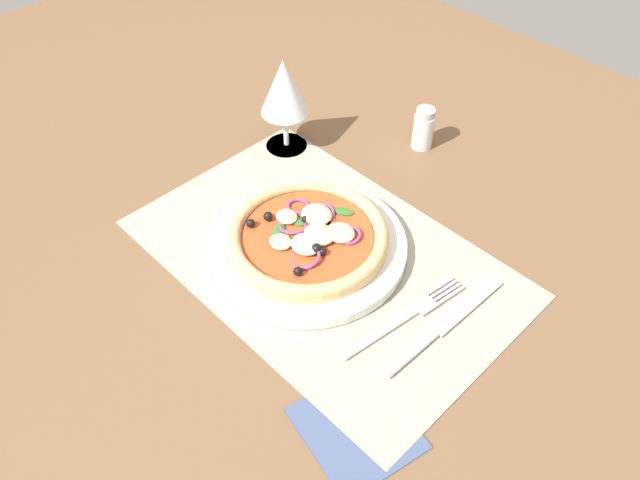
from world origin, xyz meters
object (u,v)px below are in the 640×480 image
at_px(knife, 445,323).
at_px(wine_glass, 284,89).
at_px(pizza, 308,236).
at_px(napkin, 356,428).
at_px(plate, 308,246).
at_px(pepper_shaker, 423,128).
at_px(fork, 410,314).

relative_size(knife, wine_glass, 1.34).
relative_size(pizza, napkin, 1.76).
xyz_separation_m(plate, pizza, (0.00, 0.00, 0.02)).
distance_m(pizza, pepper_shaker, 0.29).
bearing_deg(knife, pizza, 100.73).
height_order(wine_glass, napkin, wine_glass).
relative_size(plate, knife, 1.28).
distance_m(knife, napkin, 0.17).
height_order(pizza, pepper_shaker, pepper_shaker).
distance_m(knife, wine_glass, 0.41).
height_order(knife, pepper_shaker, pepper_shaker).
height_order(plate, napkin, plate).
bearing_deg(pizza, fork, 4.23).
bearing_deg(pizza, napkin, -32.54).
height_order(wine_glass, pepper_shaker, wine_glass).
bearing_deg(plate, napkin, -32.40).
xyz_separation_m(pizza, napkin, (0.21, -0.14, -0.03)).
height_order(pizza, napkin, pizza).
bearing_deg(knife, plate, 100.91).
bearing_deg(wine_glass, napkin, -33.81).
height_order(fork, wine_glass, wine_glass).
xyz_separation_m(knife, napkin, (0.02, -0.17, -0.00)).
bearing_deg(napkin, pizza, 147.46).
bearing_deg(plate, knife, 9.19).
bearing_deg(plate, pepper_shaker, 98.17).
distance_m(wine_glass, pepper_shaker, 0.22).
bearing_deg(wine_glass, pizza, -35.22).
distance_m(wine_glass, napkin, 0.49).
relative_size(plate, fork, 1.42).
relative_size(plate, pepper_shaker, 3.82).
distance_m(fork, napkin, 0.16).
xyz_separation_m(napkin, pepper_shaker, (-0.26, 0.42, 0.03)).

